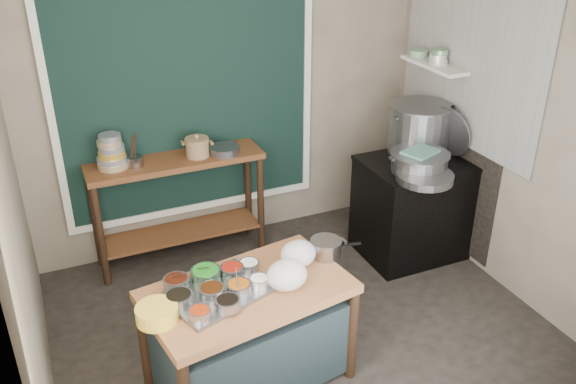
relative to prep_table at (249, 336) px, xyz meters
name	(u,v)px	position (x,y,z in m)	size (l,w,h in m)	color
floor	(300,326)	(0.54, 0.38, -0.39)	(3.50, 3.00, 0.02)	#2D2722
back_wall	(227,90)	(0.54, 1.89, 1.02)	(3.50, 0.02, 2.80)	#786F5C
left_wall	(9,206)	(-1.22, 0.38, 1.02)	(0.02, 3.00, 2.80)	#786F5C
right_wall	(514,117)	(2.30, 0.38, 1.02)	(0.02, 3.00, 2.80)	#786F5C
curtain_panel	(189,102)	(0.19, 1.85, 0.98)	(2.10, 0.02, 1.90)	black
curtain_frame	(189,102)	(0.19, 1.84, 0.98)	(2.22, 0.03, 2.02)	beige
tile_panel	(472,41)	(2.27, 0.93, 1.48)	(0.02, 1.70, 1.70)	#B2B2AA
soot_patch	(447,168)	(2.28, 1.03, 0.32)	(0.01, 1.30, 1.30)	black
wall_shelf	(434,65)	(2.17, 1.23, 1.23)	(0.22, 0.70, 0.03)	beige
prep_table	(249,336)	(0.00, 0.00, 0.00)	(1.25, 0.72, 0.75)	brown
back_counter	(180,209)	(-0.01, 1.66, 0.10)	(1.45, 0.40, 0.95)	brown
stove_block	(414,209)	(1.89, 0.93, 0.05)	(0.90, 0.68, 0.85)	black
stove_top	(419,163)	(1.89, 0.93, 0.49)	(0.92, 0.69, 0.03)	black
condiment_tray	(218,293)	(-0.19, 0.01, 0.39)	(0.60, 0.43, 0.03)	gray
condiment_bowls	(213,286)	(-0.21, 0.03, 0.43)	(0.65, 0.50, 0.07)	gray
yellow_basin	(157,314)	(-0.58, -0.08, 0.42)	(0.24, 0.24, 0.09)	gold
saucepan	(326,248)	(0.60, 0.13, 0.43)	(0.22, 0.22, 0.12)	gray
plastic_bag_a	(287,275)	(0.22, -0.10, 0.47)	(0.25, 0.22, 0.19)	white
plastic_bag_b	(298,254)	(0.39, 0.10, 0.46)	(0.23, 0.20, 0.18)	white
bowl_stack	(112,153)	(-0.50, 1.70, 0.70)	(0.24, 0.24, 0.28)	tan
utensil_cup	(135,161)	(-0.34, 1.65, 0.62)	(0.14, 0.14, 0.08)	gray
ceramic_crock	(197,148)	(0.18, 1.63, 0.64)	(0.21, 0.21, 0.14)	olive
wide_bowl	(224,150)	(0.39, 1.60, 0.61)	(0.25, 0.25, 0.06)	gray
stock_pot	(419,129)	(1.99, 1.11, 0.72)	(0.55, 0.55, 0.43)	gray
pot_lid	(448,131)	(2.16, 0.95, 0.73)	(0.45, 0.45, 0.02)	gray
steamer	(419,162)	(1.77, 0.78, 0.58)	(0.49, 0.49, 0.16)	gray
green_cloth	(420,152)	(1.77, 0.78, 0.67)	(0.27, 0.21, 0.02)	slate
shallow_pan	(425,177)	(1.71, 0.61, 0.53)	(0.45, 0.45, 0.06)	gray
shelf_bowl_stack	(439,57)	(2.17, 1.19, 1.30)	(0.16, 0.16, 0.13)	silver
shelf_bowl_green	(419,53)	(2.17, 1.47, 1.27)	(0.15, 0.15, 0.06)	gray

